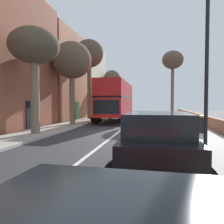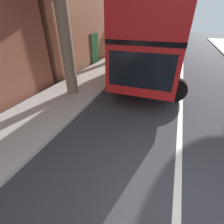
{
  "view_description": "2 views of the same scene",
  "coord_description": "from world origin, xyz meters",
  "px_view_note": "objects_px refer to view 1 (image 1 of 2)",
  "views": [
    {
      "loc": [
        2.49,
        -14.35,
        1.96
      ],
      "look_at": [
        -0.97,
        2.65,
        1.24
      ],
      "focal_mm": 35.12,
      "sensor_mm": 36.0,
      "label": 1
    },
    {
      "loc": [
        -0.58,
        -1.87,
        3.2
      ],
      "look_at": [
        -1.86,
        1.41,
        1.06
      ],
      "focal_mm": 25.39,
      "sensor_mm": 36.0,
      "label": 2
    }
  ],
  "objects_px": {
    "street_tree_right_3": "(173,62)",
    "parked_car_black_right_0": "(157,139)",
    "street_tree_left_4": "(72,61)",
    "street_tree_left_0": "(34,49)",
    "street_tree_left_2": "(89,55)",
    "street_tree_left_6": "(112,80)",
    "double_decker_bus": "(116,99)",
    "lamppost_right": "(207,53)",
    "parked_car_white_left_1": "(124,109)",
    "litter_bin_right": "(203,124)"
  },
  "relations": [
    {
      "from": "street_tree_left_6",
      "to": "litter_bin_right",
      "type": "xyz_separation_m",
      "value": [
        10.35,
        -22.82,
        -5.28
      ]
    },
    {
      "from": "parked_car_black_right_0",
      "to": "street_tree_left_2",
      "type": "distance_m",
      "value": 21.0
    },
    {
      "from": "street_tree_left_0",
      "to": "lamppost_right",
      "type": "xyz_separation_m",
      "value": [
        9.0,
        -3.34,
        -1.4
      ]
    },
    {
      "from": "street_tree_left_2",
      "to": "litter_bin_right",
      "type": "height_order",
      "value": "street_tree_left_2"
    },
    {
      "from": "parked_car_white_left_1",
      "to": "street_tree_left_2",
      "type": "xyz_separation_m",
      "value": [
        -2.7,
        -9.43,
        6.55
      ]
    },
    {
      "from": "parked_car_black_right_0",
      "to": "street_tree_left_4",
      "type": "xyz_separation_m",
      "value": [
        -7.29,
        12.09,
        4.64
      ]
    },
    {
      "from": "street_tree_left_6",
      "to": "street_tree_left_4",
      "type": "bearing_deg",
      "value": -89.2
    },
    {
      "from": "street_tree_right_3",
      "to": "street_tree_left_4",
      "type": "distance_m",
      "value": 16.02
    },
    {
      "from": "lamppost_right",
      "to": "double_decker_bus",
      "type": "bearing_deg",
      "value": 113.1
    },
    {
      "from": "street_tree_left_6",
      "to": "litter_bin_right",
      "type": "height_order",
      "value": "street_tree_left_6"
    },
    {
      "from": "parked_car_white_left_1",
      "to": "street_tree_left_0",
      "type": "relative_size",
      "value": 0.71
    },
    {
      "from": "street_tree_left_4",
      "to": "lamppost_right",
      "type": "bearing_deg",
      "value": -46.3
    },
    {
      "from": "street_tree_left_2",
      "to": "street_tree_left_6",
      "type": "height_order",
      "value": "street_tree_left_2"
    },
    {
      "from": "street_tree_right_3",
      "to": "street_tree_left_6",
      "type": "xyz_separation_m",
      "value": [
        -9.64,
        6.02,
        -1.62
      ]
    },
    {
      "from": "street_tree_right_3",
      "to": "parked_car_black_right_0",
      "type": "bearing_deg",
      "value": -94.8
    },
    {
      "from": "parked_car_black_right_0",
      "to": "parked_car_white_left_1",
      "type": "xyz_separation_m",
      "value": [
        -5.0,
        27.84,
        -0.01
      ]
    },
    {
      "from": "street_tree_left_4",
      "to": "lamppost_right",
      "type": "height_order",
      "value": "street_tree_left_4"
    },
    {
      "from": "street_tree_left_6",
      "to": "lamppost_right",
      "type": "bearing_deg",
      "value": -71.75
    },
    {
      "from": "street_tree_left_4",
      "to": "street_tree_left_6",
      "type": "height_order",
      "value": "street_tree_left_6"
    },
    {
      "from": "parked_car_black_right_0",
      "to": "street_tree_right_3",
      "type": "bearing_deg",
      "value": 85.2
    },
    {
      "from": "street_tree_right_3",
      "to": "street_tree_left_4",
      "type": "bearing_deg",
      "value": -126.16
    },
    {
      "from": "street_tree_left_0",
      "to": "street_tree_left_2",
      "type": "relative_size",
      "value": 0.69
    },
    {
      "from": "parked_car_white_left_1",
      "to": "street_tree_left_0",
      "type": "height_order",
      "value": "street_tree_left_0"
    },
    {
      "from": "street_tree_right_3",
      "to": "litter_bin_right",
      "type": "bearing_deg",
      "value": -87.59
    },
    {
      "from": "parked_car_black_right_0",
      "to": "street_tree_left_4",
      "type": "height_order",
      "value": "street_tree_left_4"
    },
    {
      "from": "street_tree_left_2",
      "to": "litter_bin_right",
      "type": "xyz_separation_m",
      "value": [
        10.5,
        -10.29,
        -6.84
      ]
    },
    {
      "from": "parked_car_black_right_0",
      "to": "street_tree_left_0",
      "type": "distance_m",
      "value": 10.25
    },
    {
      "from": "street_tree_left_0",
      "to": "parked_car_black_right_0",
      "type": "bearing_deg",
      "value": -39.42
    },
    {
      "from": "parked_car_black_right_0",
      "to": "parked_car_white_left_1",
      "type": "height_order",
      "value": "parked_car_black_right_0"
    },
    {
      "from": "double_decker_bus",
      "to": "lamppost_right",
      "type": "xyz_separation_m",
      "value": [
        6.0,
        -14.07,
        1.45
      ]
    },
    {
      "from": "lamppost_right",
      "to": "parked_car_white_left_1",
      "type": "bearing_deg",
      "value": 105.07
    },
    {
      "from": "double_decker_bus",
      "to": "street_tree_right_3",
      "type": "xyz_separation_m",
      "value": [
        6.29,
        8.28,
        5.21
      ]
    },
    {
      "from": "street_tree_right_3",
      "to": "litter_bin_right",
      "type": "xyz_separation_m",
      "value": [
        0.71,
        -16.8,
        -6.91
      ]
    },
    {
      "from": "parked_car_white_left_1",
      "to": "lamppost_right",
      "type": "relative_size",
      "value": 0.71
    },
    {
      "from": "street_tree_left_0",
      "to": "litter_bin_right",
      "type": "height_order",
      "value": "street_tree_left_0"
    },
    {
      "from": "street_tree_left_4",
      "to": "litter_bin_right",
      "type": "height_order",
      "value": "street_tree_left_4"
    },
    {
      "from": "double_decker_bus",
      "to": "lamppost_right",
      "type": "height_order",
      "value": "lamppost_right"
    },
    {
      "from": "litter_bin_right",
      "to": "street_tree_left_4",
      "type": "bearing_deg",
      "value": 158.53
    },
    {
      "from": "street_tree_left_2",
      "to": "street_tree_right_3",
      "type": "relative_size",
      "value": 1.03
    },
    {
      "from": "parked_car_white_left_1",
      "to": "street_tree_right_3",
      "type": "bearing_deg",
      "value": -22.35
    },
    {
      "from": "street_tree_left_6",
      "to": "lamppost_right",
      "type": "distance_m",
      "value": 29.94
    },
    {
      "from": "street_tree_left_0",
      "to": "street_tree_left_4",
      "type": "distance_m",
      "value": 6.18
    },
    {
      "from": "street_tree_left_4",
      "to": "litter_bin_right",
      "type": "distance_m",
      "value": 11.91
    },
    {
      "from": "street_tree_left_6",
      "to": "parked_car_black_right_0",
      "type": "bearing_deg",
      "value": -76.28
    },
    {
      "from": "street_tree_right_3",
      "to": "lamppost_right",
      "type": "bearing_deg",
      "value": -90.75
    },
    {
      "from": "street_tree_left_2",
      "to": "parked_car_white_left_1",
      "type": "bearing_deg",
      "value": 74.04
    },
    {
      "from": "parked_car_black_right_0",
      "to": "lamppost_right",
      "type": "distance_m",
      "value": 4.25
    },
    {
      "from": "street_tree_right_3",
      "to": "street_tree_left_4",
      "type": "xyz_separation_m",
      "value": [
        -9.38,
        -12.83,
        -1.97
      ]
    },
    {
      "from": "parked_car_black_right_0",
      "to": "street_tree_left_6",
      "type": "bearing_deg",
      "value": 103.72
    },
    {
      "from": "parked_car_black_right_0",
      "to": "lamppost_right",
      "type": "relative_size",
      "value": 0.64
    }
  ]
}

